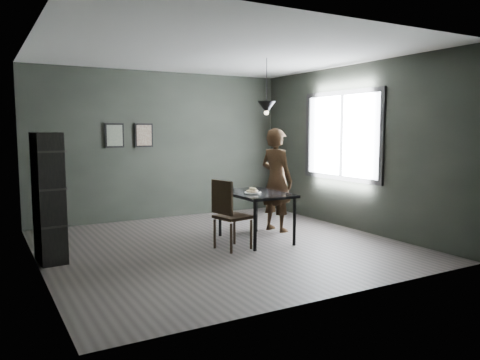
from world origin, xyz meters
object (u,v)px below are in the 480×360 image
pendant_lamp (267,107)px  cafe_table (256,197)px  white_plate (253,193)px  shelf_unit (49,198)px  wood_chair (228,210)px  woman (276,180)px

pendant_lamp → cafe_table: bearing=-158.2°
pendant_lamp → white_plate: bearing=-153.6°
cafe_table → shelf_unit: 2.94m
white_plate → pendant_lamp: (0.35, 0.17, 1.29)m
shelf_unit → wood_chair: bearing=-18.8°
woman → wood_chair: (-1.30, -0.71, -0.29)m
white_plate → pendant_lamp: 1.35m
wood_chair → shelf_unit: bearing=153.8°
white_plate → woman: (0.76, 0.50, 0.11)m
wood_chair → pendant_lamp: size_ratio=1.16×
white_plate → wood_chair: 0.60m
woman → pendant_lamp: 1.30m
cafe_table → shelf_unit: bearing=173.7°
cafe_table → pendant_lamp: bearing=21.8°
wood_chair → pendant_lamp: 1.77m
wood_chair → cafe_table: bearing=12.8°
woman → pendant_lamp: pendant_lamp is taller
woman → pendant_lamp: bearing=113.5°
woman → pendant_lamp: size_ratio=2.00×
cafe_table → shelf_unit: shelf_unit is taller
cafe_table → shelf_unit: size_ratio=0.72×
cafe_table → white_plate: 0.15m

